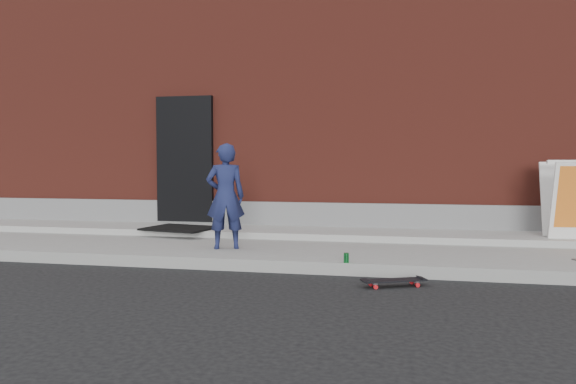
% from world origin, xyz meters
% --- Properties ---
extents(ground, '(80.00, 80.00, 0.00)m').
position_xyz_m(ground, '(0.00, 0.00, 0.00)').
color(ground, black).
rests_on(ground, ground).
extents(sidewalk, '(20.00, 3.00, 0.15)m').
position_xyz_m(sidewalk, '(0.00, 1.50, 0.07)').
color(sidewalk, gray).
rests_on(sidewalk, ground).
extents(apron, '(20.00, 1.20, 0.10)m').
position_xyz_m(apron, '(0.00, 2.40, 0.20)').
color(apron, '#979792').
rests_on(apron, sidewalk).
extents(building, '(20.00, 8.10, 5.00)m').
position_xyz_m(building, '(-0.00, 6.99, 2.50)').
color(building, maroon).
rests_on(building, ground).
extents(child, '(0.62, 0.51, 1.45)m').
position_xyz_m(child, '(-1.12, 0.79, 0.87)').
color(child, '#181E44').
rests_on(child, sidewalk).
extents(skateboard, '(0.70, 0.44, 0.08)m').
position_xyz_m(skateboard, '(1.20, -0.46, 0.06)').
color(skateboard, red).
rests_on(skateboard, ground).
extents(pizza_sign, '(0.73, 0.85, 1.13)m').
position_xyz_m(pizza_sign, '(3.64, 2.18, 0.81)').
color(pizza_sign, silver).
rests_on(pizza_sign, apron).
extents(soda_can, '(0.08, 0.08, 0.12)m').
position_xyz_m(soda_can, '(0.63, 0.05, 0.21)').
color(soda_can, '#177630').
rests_on(soda_can, sidewalk).
extents(doormat, '(1.21, 1.05, 0.03)m').
position_xyz_m(doormat, '(-2.30, 2.00, 0.27)').
color(doormat, black).
rests_on(doormat, apron).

